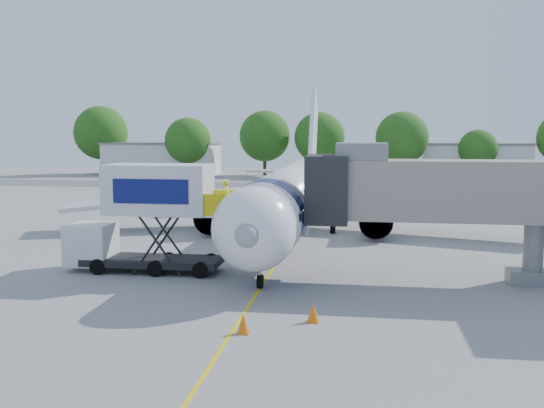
# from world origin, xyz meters

# --- Properties ---
(ground) EXTENTS (160.00, 160.00, 0.00)m
(ground) POSITION_xyz_m (0.00, 0.00, 0.00)
(ground) COLOR gray
(ground) RESTS_ON ground
(guidance_line) EXTENTS (0.15, 70.00, 0.01)m
(guidance_line) POSITION_xyz_m (0.00, 0.00, 0.01)
(guidance_line) COLOR yellow
(guidance_line) RESTS_ON ground
(taxiway_strip) EXTENTS (120.00, 10.00, 0.01)m
(taxiway_strip) POSITION_xyz_m (0.00, 42.00, 0.00)
(taxiway_strip) COLOR #59595B
(taxiway_strip) RESTS_ON ground
(aircraft) EXTENTS (34.17, 37.73, 11.35)m
(aircraft) POSITION_xyz_m (0.00, 4.12, 2.95)
(aircraft) COLOR white
(aircraft) RESTS_ON ground
(jet_bridge) EXTENTS (13.90, 3.20, 6.60)m
(jet_bridge) POSITION_xyz_m (7.99, -7.00, 4.34)
(jet_bridge) COLOR gray
(jet_bridge) RESTS_ON ground
(catering_hiloader) EXTENTS (8.54, 2.44, 5.50)m
(catering_hiloader) POSITION_xyz_m (-6.27, -7.00, 2.76)
(catering_hiloader) COLOR black
(catering_hiloader) RESTS_ON ground
(ground_tug) EXTENTS (3.43, 2.31, 1.25)m
(ground_tug) POSITION_xyz_m (-1.03, -18.16, 0.66)
(ground_tug) COLOR silver
(ground_tug) RESTS_ON ground
(safety_cone_a) EXTENTS (0.47, 0.47, 0.74)m
(safety_cone_a) POSITION_xyz_m (2.79, -14.07, 0.36)
(safety_cone_a) COLOR orange
(safety_cone_a) RESTS_ON ground
(safety_cone_b) EXTENTS (0.46, 0.46, 0.73)m
(safety_cone_b) POSITION_xyz_m (0.43, -15.73, 0.35)
(safety_cone_b) COLOR orange
(safety_cone_b) RESTS_ON ground
(outbuilding_left) EXTENTS (18.40, 8.40, 5.30)m
(outbuilding_left) POSITION_xyz_m (-28.00, 60.00, 2.66)
(outbuilding_left) COLOR silver
(outbuilding_left) RESTS_ON ground
(outbuilding_right) EXTENTS (16.40, 7.40, 5.30)m
(outbuilding_right) POSITION_xyz_m (22.00, 62.00, 2.66)
(outbuilding_right) COLOR silver
(outbuilding_right) RESTS_ON ground
(tree_a) EXTENTS (8.84, 8.84, 11.27)m
(tree_a) POSITION_xyz_m (-38.41, 59.83, 6.84)
(tree_a) COLOR #382314
(tree_a) RESTS_ON ground
(tree_b) EXTENTS (7.25, 7.25, 9.25)m
(tree_b) POSITION_xyz_m (-22.58, 56.66, 5.61)
(tree_b) COLOR #382314
(tree_b) RESTS_ON ground
(tree_c) EXTENTS (8.16, 8.16, 10.40)m
(tree_c) POSITION_xyz_m (-10.93, 60.55, 6.31)
(tree_c) COLOR #382314
(tree_c) RESTS_ON ground
(tree_d) EXTENTS (7.91, 7.91, 10.09)m
(tree_d) POSITION_xyz_m (-2.03, 59.14, 6.12)
(tree_d) COLOR #382314
(tree_d) RESTS_ON ground
(tree_e) EXTENTS (7.89, 7.89, 10.06)m
(tree_e) POSITION_xyz_m (10.50, 56.86, 6.10)
(tree_e) COLOR #382314
(tree_e) RESTS_ON ground
(tree_f) EXTENTS (5.79, 5.79, 7.38)m
(tree_f) POSITION_xyz_m (21.82, 58.57, 4.48)
(tree_f) COLOR #382314
(tree_f) RESTS_ON ground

